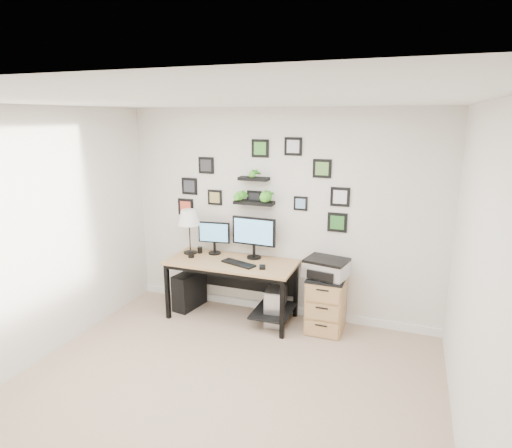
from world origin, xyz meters
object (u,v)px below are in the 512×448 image
at_px(monitor_right, 254,234).
at_px(table_lamp, 189,218).
at_px(mug, 191,254).
at_px(file_cabinet, 326,303).
at_px(pc_tower_grey, 276,304).
at_px(printer, 326,268).
at_px(monitor_left, 214,235).
at_px(desk, 235,270).
at_px(pc_tower_black, 189,290).

bearing_deg(monitor_right, table_lamp, -174.36).
xyz_separation_m(mug, file_cabinet, (1.72, 0.13, -0.46)).
height_order(pc_tower_grey, printer, printer).
xyz_separation_m(monitor_left, file_cabinet, (1.50, -0.11, -0.66)).
xyz_separation_m(desk, pc_tower_black, (-0.69, 0.05, -0.38)).
relative_size(desk, monitor_left, 3.75).
xyz_separation_m(monitor_right, pc_tower_black, (-0.87, -0.12, -0.82)).
xyz_separation_m(table_lamp, pc_tower_grey, (1.20, -0.05, -0.99)).
height_order(desk, pc_tower_grey, desk).
height_order(monitor_left, mug, monitor_left).
xyz_separation_m(desk, monitor_left, (-0.36, 0.16, 0.37)).
relative_size(monitor_left, mug, 4.89).
distance_m(table_lamp, pc_tower_black, 0.97).
bearing_deg(desk, mug, -172.74).
bearing_deg(pc_tower_black, printer, 10.12).
height_order(desk, monitor_right, monitor_right).
height_order(monitor_left, monitor_right, monitor_right).
bearing_deg(pc_tower_black, monitor_right, 17.87).
distance_m(desk, monitor_left, 0.54).
distance_m(pc_tower_black, printer, 1.89).
height_order(monitor_right, mug, monitor_right).
height_order(monitor_right, pc_tower_black, monitor_right).
bearing_deg(monitor_left, table_lamp, -165.85).
xyz_separation_m(mug, printer, (1.70, 0.13, -0.02)).
distance_m(monitor_left, mug, 0.38).
height_order(desk, printer, printer).
relative_size(table_lamp, pc_tower_grey, 1.20).
bearing_deg(mug, printer, 4.27).
xyz_separation_m(pc_tower_grey, file_cabinet, (0.62, 0.02, 0.10)).
bearing_deg(mug, table_lamp, 121.58).
distance_m(monitor_right, table_lamp, 0.87).
height_order(pc_tower_black, printer, printer).
xyz_separation_m(monitor_left, pc_tower_grey, (0.88, -0.13, -0.77)).
xyz_separation_m(desk, table_lamp, (-0.67, 0.08, 0.59)).
bearing_deg(pc_tower_black, file_cabinet, 10.26).
relative_size(monitor_right, mug, 6.55).
distance_m(table_lamp, mug, 0.46).
bearing_deg(file_cabinet, pc_tower_grey, -178.10).
bearing_deg(pc_tower_black, table_lamp, 75.77).
distance_m(mug, pc_tower_black, 0.58).
bearing_deg(monitor_right, monitor_left, -179.39).
distance_m(monitor_left, printer, 1.51).
distance_m(desk, printer, 1.14).
distance_m(file_cabinet, printer, 0.44).
bearing_deg(printer, monitor_left, 175.79).
relative_size(mug, file_cabinet, 0.13).
relative_size(desk, pc_tower_grey, 3.32).
bearing_deg(table_lamp, pc_tower_grey, -2.25).
bearing_deg(file_cabinet, mug, -175.62).
height_order(mug, pc_tower_grey, mug).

